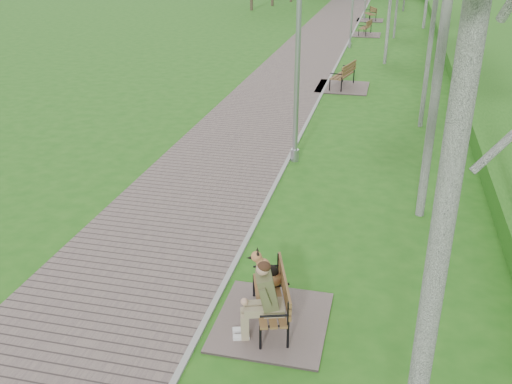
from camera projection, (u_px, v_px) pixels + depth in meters
ground at (260, 216)px, 12.69m from camera, size 120.00×120.00×0.00m
walkway at (315, 45)px, 32.09m from camera, size 3.50×67.00×0.04m
kerb at (346, 46)px, 31.72m from camera, size 0.10×67.00×0.05m
bench_main at (266, 301)px, 9.03m from camera, size 1.77×1.97×1.54m
bench_second at (342, 82)px, 23.12m from camera, size 2.05×2.28×1.26m
bench_third at (365, 32)px, 35.10m from camera, size 1.84×2.04×1.13m
bench_far at (370, 17)px, 40.96m from camera, size 1.85×2.06×1.14m
lamp_post_near at (297, 62)px, 14.64m from camera, size 0.23×0.23×5.82m
lamp_post_second at (352, 8)px, 30.44m from camera, size 0.17×0.17×4.44m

